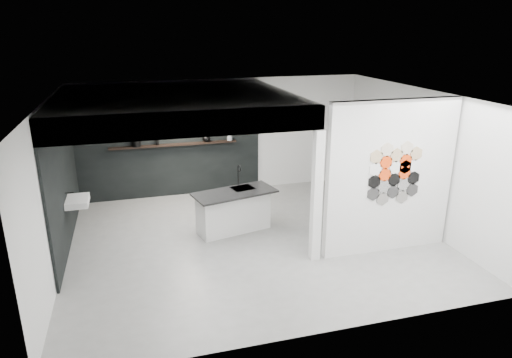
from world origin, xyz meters
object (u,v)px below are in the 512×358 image
object	(u,v)px
partition_panel	(390,178)
bottle_dark	(157,141)
glass_bowl	(230,138)
glass_vase	(230,138)
kitchen_island	(233,210)
stockpot	(136,143)
wall_basin	(78,201)
kettle	(206,139)
utensil_cup	(135,144)

from	to	relation	value
partition_panel	bottle_dark	size ratio (longest dim) A/B	15.91
bottle_dark	glass_bowl	bearing A→B (deg)	0.00
glass_vase	kitchen_island	bearing A→B (deg)	-101.06
glass_bowl	partition_panel	bearing A→B (deg)	-61.77
stockpot	partition_panel	bearing A→B (deg)	-41.99
wall_basin	glass_bowl	size ratio (longest dim) A/B	4.66
kitchen_island	stockpot	bearing A→B (deg)	113.97
partition_panel	stockpot	distance (m)	5.78
stockpot	glass_vase	world-z (taller)	stockpot
wall_basin	glass_bowl	bearing A→B (deg)	31.35
partition_panel	wall_basin	xyz separation A→B (m)	(-5.46, 1.80, -0.55)
wall_basin	glass_vase	world-z (taller)	glass_vase
wall_basin	kettle	size ratio (longest dim) A/B	3.18
partition_panel	utensil_cup	distance (m)	5.80
partition_panel	wall_basin	distance (m)	5.78
stockpot	wall_basin	bearing A→B (deg)	-119.56
bottle_dark	kettle	bearing A→B (deg)	0.00
partition_panel	wall_basin	world-z (taller)	partition_panel
glass_vase	bottle_dark	bearing A→B (deg)	180.00
stockpot	utensil_cup	bearing A→B (deg)	180.00
wall_basin	stockpot	xyz separation A→B (m)	(1.17, 2.07, 0.55)
kitchen_island	utensil_cup	size ratio (longest dim) A/B	15.60
kettle	bottle_dark	xyz separation A→B (m)	(-1.16, 0.00, 0.01)
kitchen_island	glass_vase	distance (m)	2.54
glass_bowl	kettle	bearing A→B (deg)	180.00
partition_panel	glass_vase	world-z (taller)	partition_panel
kettle	bottle_dark	size ratio (longest dim) A/B	1.07
kitchen_island	kettle	world-z (taller)	kettle
glass_bowl	bottle_dark	xyz separation A→B (m)	(-1.74, 0.00, 0.04)
stockpot	glass_vase	distance (m)	2.22
partition_panel	utensil_cup	world-z (taller)	partition_panel
kettle	glass_bowl	bearing A→B (deg)	-19.36
stockpot	glass_vase	bearing A→B (deg)	0.00
kettle	glass_vase	size ratio (longest dim) A/B	1.49
partition_panel	glass_vase	bearing A→B (deg)	118.23
partition_panel	utensil_cup	size ratio (longest dim) A/B	24.95
kitchen_island	stockpot	size ratio (longest dim) A/B	8.48
glass_vase	utensil_cup	xyz separation A→B (m)	(-2.24, 0.00, -0.01)
wall_basin	kitchen_island	world-z (taller)	kitchen_island
partition_panel	stockpot	world-z (taller)	partition_panel
wall_basin	bottle_dark	distance (m)	2.70
kitchen_island	bottle_dark	xyz separation A→B (m)	(-1.29, 2.32, 0.97)
partition_panel	kitchen_island	size ratio (longest dim) A/B	1.60
glass_vase	partition_panel	bearing A→B (deg)	-61.77
partition_panel	utensil_cup	xyz separation A→B (m)	(-4.32, 3.87, -0.02)
partition_panel	kettle	distance (m)	4.69
kitchen_island	kettle	bearing A→B (deg)	79.70
glass_vase	glass_bowl	bearing A→B (deg)	0.00
partition_panel	kettle	xyz separation A→B (m)	(-2.65, 3.87, 0.00)
partition_panel	wall_basin	bearing A→B (deg)	161.77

